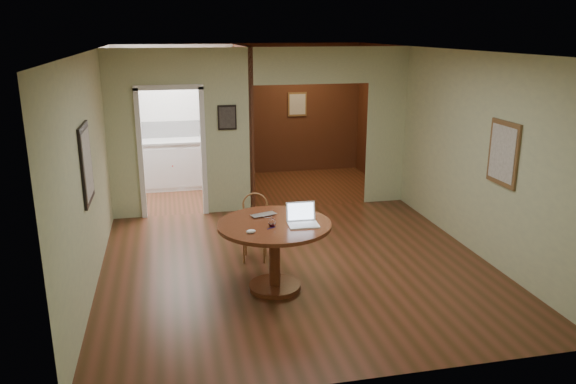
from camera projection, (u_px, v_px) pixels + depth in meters
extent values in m
plane|color=#442913|center=(298.00, 267.00, 7.29)|extent=(5.00, 5.00, 0.00)
plane|color=white|center=(299.00, 53.00, 6.54)|extent=(5.00, 5.00, 0.00)
plane|color=#B0BC91|center=(369.00, 236.00, 4.57)|extent=(5.00, 0.00, 5.00)
plane|color=#B0BC91|center=(86.00, 177.00, 6.41)|extent=(0.00, 5.00, 5.00)
plane|color=#B0BC91|center=(482.00, 156.00, 7.42)|extent=(0.00, 5.00, 5.00)
cube|color=#B0BC91|center=(123.00, 137.00, 8.80)|extent=(0.50, 2.70, 0.04)
cube|color=#B0BC91|center=(227.00, 133.00, 9.14)|extent=(0.80, 2.70, 0.04)
cube|color=#B0BC91|center=(386.00, 127.00, 9.70)|extent=(0.70, 2.70, 0.04)
plane|color=silver|center=(177.00, 116.00, 10.86)|extent=(2.70, 0.00, 2.70)
plane|color=#3C2211|center=(297.00, 109.00, 11.84)|extent=(2.70, 0.00, 2.70)
cube|color=#3C2211|center=(242.00, 120.00, 10.39)|extent=(0.08, 2.50, 2.70)
cube|color=black|center=(86.00, 164.00, 6.37)|extent=(0.03, 0.70, 0.90)
cube|color=brown|center=(503.00, 153.00, 6.91)|extent=(0.03, 0.60, 0.80)
cube|color=black|center=(227.00, 117.00, 9.05)|extent=(0.30, 0.03, 0.40)
cube|color=silver|center=(297.00, 104.00, 11.79)|extent=(0.40, 0.03, 0.50)
cube|color=white|center=(178.00, 129.00, 10.92)|extent=(2.00, 0.02, 0.32)
cylinder|color=maroon|center=(275.00, 286.00, 6.68)|extent=(0.62, 0.62, 0.06)
cylinder|color=maroon|center=(275.00, 257.00, 6.57)|extent=(0.13, 0.13, 0.72)
cylinder|color=maroon|center=(274.00, 225.00, 6.46)|extent=(1.32, 1.32, 0.04)
cylinder|color=#A6653A|center=(255.00, 231.00, 7.43)|extent=(0.45, 0.45, 0.03)
cylinder|color=#A6653A|center=(244.00, 249.00, 7.36)|extent=(0.03, 0.03, 0.40)
cylinder|color=#A6653A|center=(264.00, 249.00, 7.36)|extent=(0.03, 0.03, 0.40)
cylinder|color=#A6653A|center=(246.00, 241.00, 7.62)|extent=(0.03, 0.03, 0.40)
cylinder|color=#A6653A|center=(265.00, 241.00, 7.61)|extent=(0.03, 0.03, 0.40)
cylinder|color=#A6653A|center=(244.00, 215.00, 7.52)|extent=(0.02, 0.02, 0.32)
cylinder|color=#A6653A|center=(267.00, 215.00, 7.51)|extent=(0.02, 0.02, 0.32)
torus|color=#A6653A|center=(255.00, 205.00, 7.48)|extent=(0.34, 0.10, 0.35)
cube|color=white|center=(303.00, 225.00, 6.36)|extent=(0.35, 0.25, 0.02)
cube|color=silver|center=(304.00, 225.00, 6.33)|extent=(0.29, 0.13, 0.00)
cube|color=white|center=(301.00, 211.00, 6.46)|extent=(0.34, 0.07, 0.22)
cube|color=#99AAC3|center=(301.00, 211.00, 6.46)|extent=(0.30, 0.05, 0.19)
imported|color=silver|center=(265.00, 216.00, 6.66)|extent=(0.35, 0.28, 0.02)
ellipsoid|color=white|center=(251.00, 231.00, 6.12)|extent=(0.11, 0.07, 0.04)
cylinder|color=#0D1060|center=(271.00, 228.00, 6.29)|extent=(0.11, 0.07, 0.01)
cube|color=white|center=(180.00, 165.00, 10.83)|extent=(2.00, 0.55, 0.90)
cube|color=silver|center=(179.00, 141.00, 10.70)|extent=(2.06, 0.60, 0.04)
sphere|color=#B20C0C|center=(173.00, 166.00, 10.52)|extent=(0.03, 0.03, 0.03)
sphere|color=#B20C0C|center=(226.00, 164.00, 10.72)|extent=(0.03, 0.03, 0.03)
ellipsoid|color=beige|center=(214.00, 130.00, 10.79)|extent=(0.37, 0.33, 0.32)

